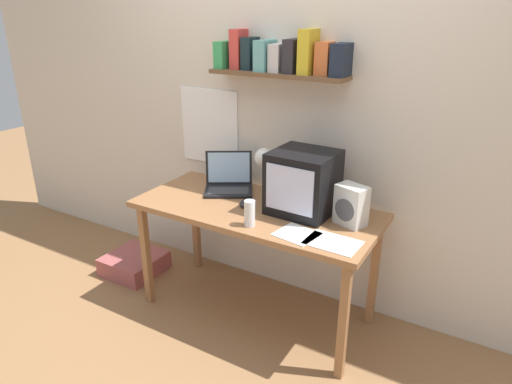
{
  "coord_description": "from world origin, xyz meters",
  "views": [
    {
      "loc": [
        1.27,
        -2.17,
        1.86
      ],
      "look_at": [
        0.0,
        0.0,
        0.85
      ],
      "focal_mm": 32.0,
      "sensor_mm": 36.0,
      "label": 1
    }
  ],
  "objects_px": {
    "desk_lamp": "(265,162)",
    "computer_mouse": "(245,203)",
    "corner_desk": "(256,218)",
    "laptop": "(229,181)",
    "printed_handout": "(333,243)",
    "space_heater": "(351,205)",
    "juice_glass": "(250,215)",
    "floor_cushion": "(134,263)",
    "loose_paper_near_laptop": "(297,234)",
    "crt_monitor": "(303,182)"
  },
  "relations": [
    {
      "from": "crt_monitor",
      "to": "printed_handout",
      "type": "xyz_separation_m",
      "value": [
        0.3,
        -0.28,
        -0.18
      ]
    },
    {
      "from": "juice_glass",
      "to": "printed_handout",
      "type": "distance_m",
      "value": 0.48
    },
    {
      "from": "juice_glass",
      "to": "floor_cushion",
      "type": "bearing_deg",
      "value": 170.57
    },
    {
      "from": "computer_mouse",
      "to": "floor_cushion",
      "type": "distance_m",
      "value": 1.2
    },
    {
      "from": "crt_monitor",
      "to": "printed_handout",
      "type": "relative_size",
      "value": 1.31
    },
    {
      "from": "computer_mouse",
      "to": "corner_desk",
      "type": "bearing_deg",
      "value": 7.42
    },
    {
      "from": "crt_monitor",
      "to": "floor_cushion",
      "type": "distance_m",
      "value": 1.57
    },
    {
      "from": "juice_glass",
      "to": "printed_handout",
      "type": "bearing_deg",
      "value": 5.26
    },
    {
      "from": "corner_desk",
      "to": "laptop",
      "type": "bearing_deg",
      "value": 151.59
    },
    {
      "from": "corner_desk",
      "to": "computer_mouse",
      "type": "distance_m",
      "value": 0.12
    },
    {
      "from": "desk_lamp",
      "to": "computer_mouse",
      "type": "xyz_separation_m",
      "value": [
        -0.05,
        -0.17,
        -0.22
      ]
    },
    {
      "from": "desk_lamp",
      "to": "loose_paper_near_laptop",
      "type": "distance_m",
      "value": 0.58
    },
    {
      "from": "crt_monitor",
      "to": "juice_glass",
      "type": "height_order",
      "value": "crt_monitor"
    },
    {
      "from": "corner_desk",
      "to": "juice_glass",
      "type": "distance_m",
      "value": 0.29
    },
    {
      "from": "laptop",
      "to": "desk_lamp",
      "type": "bearing_deg",
      "value": -31.94
    },
    {
      "from": "desk_lamp",
      "to": "computer_mouse",
      "type": "distance_m",
      "value": 0.28
    },
    {
      "from": "printed_handout",
      "to": "loose_paper_near_laptop",
      "type": "xyz_separation_m",
      "value": [
        -0.2,
        -0.01,
        -0.0
      ]
    },
    {
      "from": "corner_desk",
      "to": "laptop",
      "type": "relative_size",
      "value": 3.75
    },
    {
      "from": "laptop",
      "to": "floor_cushion",
      "type": "xyz_separation_m",
      "value": [
        -0.74,
        -0.21,
        -0.74
      ]
    },
    {
      "from": "corner_desk",
      "to": "printed_handout",
      "type": "relative_size",
      "value": 5.3
    },
    {
      "from": "corner_desk",
      "to": "laptop",
      "type": "xyz_separation_m",
      "value": [
        -0.31,
        0.17,
        0.13
      ]
    },
    {
      "from": "computer_mouse",
      "to": "floor_cushion",
      "type": "bearing_deg",
      "value": -178.05
    },
    {
      "from": "computer_mouse",
      "to": "printed_handout",
      "type": "bearing_deg",
      "value": -15.63
    },
    {
      "from": "corner_desk",
      "to": "computer_mouse",
      "type": "relative_size",
      "value": 12.86
    },
    {
      "from": "laptop",
      "to": "printed_handout",
      "type": "xyz_separation_m",
      "value": [
        0.87,
        -0.35,
        -0.06
      ]
    },
    {
      "from": "floor_cushion",
      "to": "corner_desk",
      "type": "bearing_deg",
      "value": 2.34
    },
    {
      "from": "loose_paper_near_laptop",
      "to": "corner_desk",
      "type": "bearing_deg",
      "value": 152.0
    },
    {
      "from": "desk_lamp",
      "to": "floor_cushion",
      "type": "relative_size",
      "value": 0.83
    },
    {
      "from": "corner_desk",
      "to": "space_heater",
      "type": "bearing_deg",
      "value": 6.44
    },
    {
      "from": "corner_desk",
      "to": "desk_lamp",
      "type": "relative_size",
      "value": 4.56
    },
    {
      "from": "laptop",
      "to": "space_heater",
      "type": "xyz_separation_m",
      "value": [
        0.87,
        -0.1,
        0.05
      ]
    },
    {
      "from": "loose_paper_near_laptop",
      "to": "crt_monitor",
      "type": "bearing_deg",
      "value": 110.0
    },
    {
      "from": "corner_desk",
      "to": "printed_handout",
      "type": "xyz_separation_m",
      "value": [
        0.57,
        -0.19,
        0.07
      ]
    },
    {
      "from": "loose_paper_near_laptop",
      "to": "space_heater",
      "type": "bearing_deg",
      "value": 52.45
    },
    {
      "from": "corner_desk",
      "to": "floor_cushion",
      "type": "height_order",
      "value": "corner_desk"
    },
    {
      "from": "computer_mouse",
      "to": "loose_paper_near_laptop",
      "type": "xyz_separation_m",
      "value": [
        0.44,
        -0.19,
        -0.01
      ]
    },
    {
      "from": "juice_glass",
      "to": "desk_lamp",
      "type": "bearing_deg",
      "value": 107.59
    },
    {
      "from": "crt_monitor",
      "to": "loose_paper_near_laptop",
      "type": "distance_m",
      "value": 0.35
    },
    {
      "from": "desk_lamp",
      "to": "juice_glass",
      "type": "height_order",
      "value": "desk_lamp"
    },
    {
      "from": "crt_monitor",
      "to": "desk_lamp",
      "type": "xyz_separation_m",
      "value": [
        -0.29,
        0.07,
        0.05
      ]
    },
    {
      "from": "corner_desk",
      "to": "floor_cushion",
      "type": "distance_m",
      "value": 1.21
    },
    {
      "from": "computer_mouse",
      "to": "printed_handout",
      "type": "height_order",
      "value": "computer_mouse"
    },
    {
      "from": "desk_lamp",
      "to": "juice_glass",
      "type": "xyz_separation_m",
      "value": [
        0.12,
        -0.39,
        -0.17
      ]
    },
    {
      "from": "juice_glass",
      "to": "floor_cushion",
      "type": "distance_m",
      "value": 1.38
    },
    {
      "from": "juice_glass",
      "to": "loose_paper_near_laptop",
      "type": "relative_size",
      "value": 0.62
    },
    {
      "from": "printed_handout",
      "to": "space_heater",
      "type": "bearing_deg",
      "value": 90.03
    },
    {
      "from": "space_heater",
      "to": "printed_handout",
      "type": "distance_m",
      "value": 0.28
    },
    {
      "from": "juice_glass",
      "to": "space_heater",
      "type": "xyz_separation_m",
      "value": [
        0.47,
        0.3,
        0.05
      ]
    },
    {
      "from": "computer_mouse",
      "to": "loose_paper_near_laptop",
      "type": "bearing_deg",
      "value": -22.78
    },
    {
      "from": "corner_desk",
      "to": "juice_glass",
      "type": "relative_size",
      "value": 10.01
    }
  ]
}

